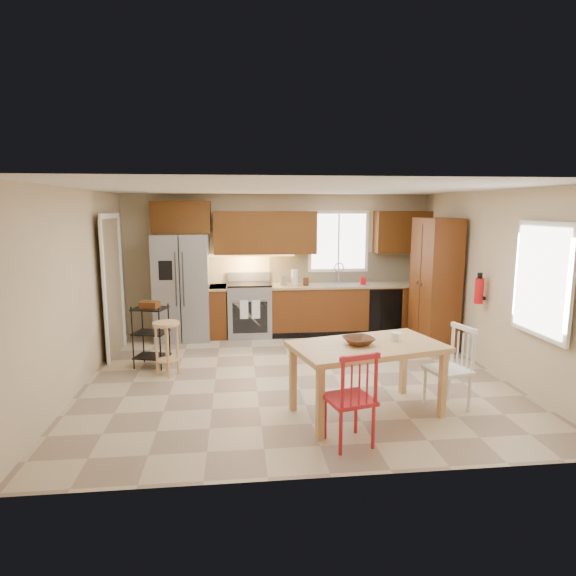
# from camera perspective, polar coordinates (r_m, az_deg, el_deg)

# --- Properties ---
(floor) EXTENTS (5.50, 5.50, 0.00)m
(floor) POSITION_cam_1_polar(r_m,az_deg,el_deg) (6.64, 0.86, -10.40)
(floor) COLOR tan
(floor) RESTS_ON ground
(ceiling) EXTENTS (5.50, 5.00, 0.02)m
(ceiling) POSITION_cam_1_polar(r_m,az_deg,el_deg) (6.25, 0.92, 11.70)
(ceiling) COLOR silver
(ceiling) RESTS_ON ground
(wall_back) EXTENTS (5.50, 0.02, 2.50)m
(wall_back) POSITION_cam_1_polar(r_m,az_deg,el_deg) (8.79, -1.12, 2.89)
(wall_back) COLOR #CCB793
(wall_back) RESTS_ON ground
(wall_front) EXTENTS (5.50, 0.02, 2.50)m
(wall_front) POSITION_cam_1_polar(r_m,az_deg,el_deg) (3.91, 5.43, -5.51)
(wall_front) COLOR #CCB793
(wall_front) RESTS_ON ground
(wall_left) EXTENTS (0.02, 5.00, 2.50)m
(wall_left) POSITION_cam_1_polar(r_m,az_deg,el_deg) (6.58, -23.61, -0.13)
(wall_left) COLOR #CCB793
(wall_left) RESTS_ON ground
(wall_right) EXTENTS (0.02, 5.00, 2.50)m
(wall_right) POSITION_cam_1_polar(r_m,az_deg,el_deg) (7.20, 23.17, 0.66)
(wall_right) COLOR #CCB793
(wall_right) RESTS_ON ground
(refrigerator) EXTENTS (0.92, 0.75, 1.82)m
(refrigerator) POSITION_cam_1_polar(r_m,az_deg,el_deg) (8.48, -12.41, 0.11)
(refrigerator) COLOR gray
(refrigerator) RESTS_ON floor
(range_stove) EXTENTS (0.76, 0.63, 0.92)m
(range_stove) POSITION_cam_1_polar(r_m,az_deg,el_deg) (8.57, -4.59, -2.66)
(range_stove) COLOR gray
(range_stove) RESTS_ON floor
(base_cabinet_narrow) EXTENTS (0.30, 0.60, 0.90)m
(base_cabinet_narrow) POSITION_cam_1_polar(r_m,az_deg,el_deg) (8.59, -8.26, -2.76)
(base_cabinet_narrow) COLOR #5B2B10
(base_cabinet_narrow) RESTS_ON floor
(base_cabinet_run) EXTENTS (2.92, 0.60, 0.90)m
(base_cabinet_run) POSITION_cam_1_polar(r_m,az_deg,el_deg) (8.83, 7.44, -2.41)
(base_cabinet_run) COLOR #5B2B10
(base_cabinet_run) RESTS_ON floor
(dishwasher) EXTENTS (0.60, 0.02, 0.78)m
(dishwasher) POSITION_cam_1_polar(r_m,az_deg,el_deg) (8.71, 11.48, -2.69)
(dishwasher) COLOR black
(dishwasher) RESTS_ON floor
(backsplash) EXTENTS (2.92, 0.03, 0.55)m
(backsplash) POSITION_cam_1_polar(r_m,az_deg,el_deg) (8.99, 7.11, 2.49)
(backsplash) COLOR beige
(backsplash) RESTS_ON wall_back
(upper_over_fridge) EXTENTS (1.00, 0.35, 0.55)m
(upper_over_fridge) POSITION_cam_1_polar(r_m,az_deg,el_deg) (8.57, -12.55, 8.20)
(upper_over_fridge) COLOR #542D0E
(upper_over_fridge) RESTS_ON wall_back
(upper_left_block) EXTENTS (1.80, 0.35, 0.75)m
(upper_left_block) POSITION_cam_1_polar(r_m,az_deg,el_deg) (8.55, -2.71, 6.57)
(upper_left_block) COLOR #542D0E
(upper_left_block) RESTS_ON wall_back
(upper_right_block) EXTENTS (1.00, 0.35, 0.75)m
(upper_right_block) POSITION_cam_1_polar(r_m,az_deg,el_deg) (9.05, 13.40, 6.48)
(upper_right_block) COLOR #542D0E
(upper_right_block) RESTS_ON wall_back
(window_back) EXTENTS (1.12, 0.04, 1.12)m
(window_back) POSITION_cam_1_polar(r_m,az_deg,el_deg) (8.90, 5.99, 5.51)
(window_back) COLOR white
(window_back) RESTS_ON wall_back
(sink) EXTENTS (0.62, 0.46, 0.16)m
(sink) POSITION_cam_1_polar(r_m,az_deg,el_deg) (8.71, 6.28, 0.19)
(sink) COLOR gray
(sink) RESTS_ON base_cabinet_run
(undercab_glow) EXTENTS (1.60, 0.30, 0.01)m
(undercab_glow) POSITION_cam_1_polar(r_m,az_deg,el_deg) (8.54, -4.70, 3.88)
(undercab_glow) COLOR #FFBF66
(undercab_glow) RESTS_ON wall_back
(soap_bottle) EXTENTS (0.09, 0.09, 0.19)m
(soap_bottle) POSITION_cam_1_polar(r_m,az_deg,el_deg) (8.69, 8.89, 1.01)
(soap_bottle) COLOR red
(soap_bottle) RESTS_ON base_cabinet_run
(paper_towel) EXTENTS (0.12, 0.12, 0.28)m
(paper_towel) POSITION_cam_1_polar(r_m,az_deg,el_deg) (8.50, 0.77, 1.24)
(paper_towel) COLOR silver
(paper_towel) RESTS_ON base_cabinet_run
(canister_steel) EXTENTS (0.11, 0.11, 0.18)m
(canister_steel) POSITION_cam_1_polar(r_m,az_deg,el_deg) (8.48, -0.57, 0.88)
(canister_steel) COLOR gray
(canister_steel) RESTS_ON base_cabinet_run
(canister_wood) EXTENTS (0.10, 0.10, 0.14)m
(canister_wood) POSITION_cam_1_polar(r_m,az_deg,el_deg) (8.50, 2.13, 0.76)
(canister_wood) COLOR #502915
(canister_wood) RESTS_ON base_cabinet_run
(pantry) EXTENTS (0.50, 0.95, 2.10)m
(pantry) POSITION_cam_1_polar(r_m,az_deg,el_deg) (8.15, 17.01, 0.54)
(pantry) COLOR #5B2B10
(pantry) RESTS_ON floor
(fire_extinguisher) EXTENTS (0.12, 0.12, 0.36)m
(fire_extinguisher) POSITION_cam_1_polar(r_m,az_deg,el_deg) (7.29, 21.70, -0.33)
(fire_extinguisher) COLOR red
(fire_extinguisher) RESTS_ON wall_right
(window_right) EXTENTS (0.04, 1.02, 1.32)m
(window_right) POSITION_cam_1_polar(r_m,az_deg,el_deg) (6.17, 27.92, 0.84)
(window_right) COLOR white
(window_right) RESTS_ON wall_right
(doorway) EXTENTS (0.04, 0.95, 2.10)m
(doorway) POSITION_cam_1_polar(r_m,az_deg,el_deg) (7.83, -20.16, 0.02)
(doorway) COLOR #8C7A59
(doorway) RESTS_ON wall_left
(dining_table) EXTENTS (1.78, 1.27, 0.78)m
(dining_table) POSITION_cam_1_polar(r_m,az_deg,el_deg) (5.44, 9.29, -10.70)
(dining_table) COLOR tan
(dining_table) RESTS_ON floor
(chair_red) EXTENTS (0.54, 0.54, 0.94)m
(chair_red) POSITION_cam_1_polar(r_m,az_deg,el_deg) (4.74, 7.27, -12.71)
(chair_red) COLOR #AF1B23
(chair_red) RESTS_ON floor
(chair_white) EXTENTS (0.54, 0.54, 0.94)m
(chair_white) POSITION_cam_1_polar(r_m,az_deg,el_deg) (5.78, 18.41, -9.02)
(chair_white) COLOR silver
(chair_white) RESTS_ON floor
(table_bowl) EXTENTS (0.39, 0.39, 0.08)m
(table_bowl) POSITION_cam_1_polar(r_m,az_deg,el_deg) (5.29, 8.35, -6.69)
(table_bowl) COLOR #502915
(table_bowl) RESTS_ON dining_table
(table_jar) EXTENTS (0.15, 0.15, 0.14)m
(table_jar) POSITION_cam_1_polar(r_m,az_deg,el_deg) (5.51, 12.68, -5.86)
(table_jar) COLOR silver
(table_jar) RESTS_ON dining_table
(bar_stool) EXTENTS (0.43, 0.43, 0.74)m
(bar_stool) POSITION_cam_1_polar(r_m,az_deg,el_deg) (6.78, -14.14, -6.98)
(bar_stool) COLOR tan
(bar_stool) RESTS_ON floor
(utility_cart) EXTENTS (0.53, 0.46, 0.90)m
(utility_cart) POSITION_cam_1_polar(r_m,az_deg,el_deg) (7.17, -15.91, -5.49)
(utility_cart) COLOR black
(utility_cart) RESTS_ON floor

